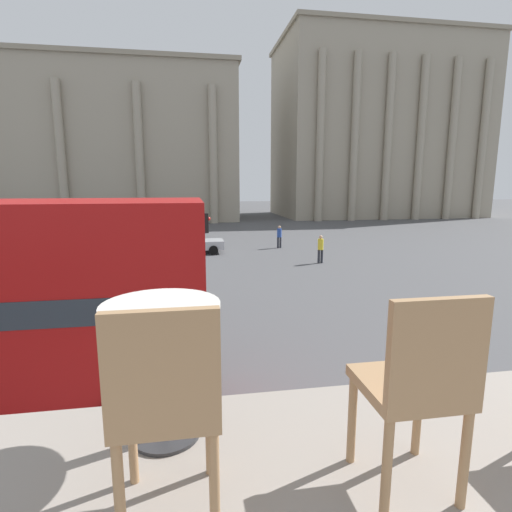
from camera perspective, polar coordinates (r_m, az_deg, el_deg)
cafe_dining_table at (r=2.13m, az=-13.26°, el=-11.66°), size 0.60×0.60×0.73m
cafe_chair_0 at (r=1.63m, az=-12.73°, el=-19.58°), size 0.40×0.40×0.91m
cafe_chair_1 at (r=1.84m, az=22.09°, el=-16.48°), size 0.40×0.40×0.91m
plaza_building_left at (r=53.75m, az=-19.99°, el=14.69°), size 30.71×13.50×18.32m
plaza_building_right at (r=61.21m, az=16.67°, el=16.72°), size 27.43×16.56×23.56m
traffic_light_near at (r=14.39m, az=-7.56°, el=1.58°), size 0.42×0.24×3.58m
traffic_light_mid at (r=20.83m, az=-18.20°, el=3.77°), size 0.42×0.24×3.54m
car_silver at (r=26.44m, az=-9.38°, el=1.88°), size 4.20×1.93×1.35m
pedestrian_blue at (r=28.30m, az=3.35°, el=2.98°), size 0.32×0.32×1.59m
pedestrian_grey at (r=19.07m, az=-25.05°, el=-1.20°), size 0.32×0.32×1.78m
pedestrian_olive at (r=28.99m, az=-25.99°, el=2.43°), size 0.32×0.32×1.83m
pedestrian_yellow at (r=23.13m, az=9.21°, el=1.24°), size 0.32×0.32×1.61m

